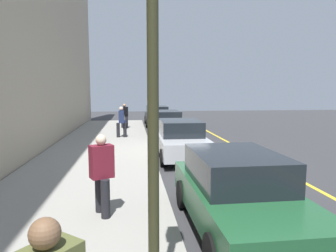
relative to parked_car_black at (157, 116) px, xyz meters
The scene contains 12 objects.
ground_plane 11.16m from the parked_car_black, ahead, with size 56.00×56.00×0.00m, color #333335.
sidewalk 11.66m from the parked_car_black, 16.98° to the right, with size 28.00×4.60×0.15m, color gray.
lane_stripe_centre 11.58m from the parked_car_black, 15.55° to the left, with size 28.00×0.14×0.01m, color gold.
parked_car_black is the anchor object (origin of this frame).
parked_car_charcoal 5.78m from the parked_car_black, ahead, with size 4.76×1.95×1.51m.
parked_car_silver 11.80m from the parked_car_black, ahead, with size 4.37×1.93×1.51m.
parked_car_green 18.34m from the parked_car_black, ahead, with size 4.27×1.94×1.51m.
pedestrian_black_coat 3.69m from the parked_car_black, 42.40° to the right, with size 0.53×0.50×1.68m.
pedestrian_navy_coat 7.41m from the parked_car_black, 20.10° to the right, with size 0.46×0.56×1.70m.
pedestrian_burgundy_coat 17.83m from the parked_car_black, ahead, with size 0.52×0.53×1.68m.
traffic_light_pole 20.92m from the parked_car_black, ahead, with size 0.35×0.26×4.60m.
rolling_suitcase 4.07m from the parked_car_black, 37.49° to the right, with size 0.34×0.22×0.95m.
Camera 1 is at (12.66, -1.83, 2.70)m, focal length 32.40 mm.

